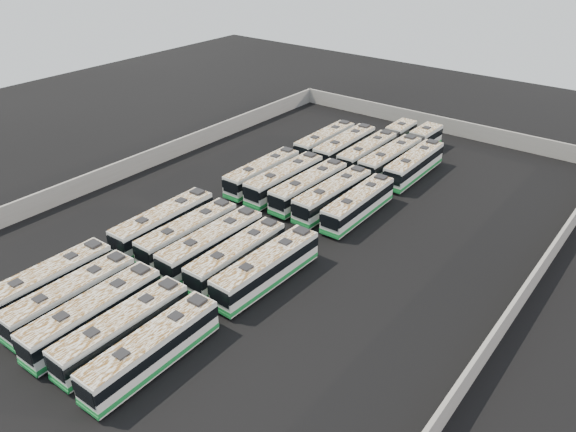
# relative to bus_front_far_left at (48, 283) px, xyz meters

# --- Properties ---
(ground) EXTENTS (140.00, 140.00, 0.00)m
(ground) POSITION_rel_bus_front_far_left_xyz_m (8.08, 19.11, -1.57)
(ground) COLOR black
(ground) RESTS_ON ground
(perimeter_wall) EXTENTS (45.20, 73.20, 2.20)m
(perimeter_wall) POSITION_rel_bus_front_far_left_xyz_m (8.08, 19.11, -0.47)
(perimeter_wall) COLOR gray
(perimeter_wall) RESTS_ON ground
(bus_front_far_left) EXTENTS (2.38, 10.91, 3.07)m
(bus_front_far_left) POSITION_rel_bus_front_far_left_xyz_m (0.00, 0.00, 0.00)
(bus_front_far_left) COLOR #B9BBB4
(bus_front_far_left) RESTS_ON ground
(bus_front_left) EXTENTS (2.46, 10.82, 3.04)m
(bus_front_left) POSITION_rel_bus_front_far_left_xyz_m (3.15, 0.04, -0.02)
(bus_front_left) COLOR #B9BBB4
(bus_front_left) RESTS_ON ground
(bus_front_center) EXTENTS (2.62, 11.19, 3.14)m
(bus_front_center) POSITION_rel_bus_front_far_left_xyz_m (6.29, -0.15, 0.04)
(bus_front_center) COLOR #B9BBB4
(bus_front_center) RESTS_ON ground
(bus_front_right) EXTENTS (2.38, 10.74, 3.02)m
(bus_front_right) POSITION_rel_bus_front_far_left_xyz_m (9.30, 0.11, -0.03)
(bus_front_right) COLOR #B9BBB4
(bus_front_right) RESTS_ON ground
(bus_front_far_right) EXTENTS (2.53, 10.84, 3.04)m
(bus_front_far_right) POSITION_rel_bus_front_far_left_xyz_m (12.56, 0.02, -0.02)
(bus_front_far_right) COLOR #B9BBB4
(bus_front_far_right) RESTS_ON ground
(bus_midfront_far_left) EXTENTS (2.62, 11.21, 3.14)m
(bus_midfront_far_left) POSITION_rel_bus_front_far_left_xyz_m (-0.07, 12.15, 0.04)
(bus_midfront_far_left) COLOR #B9BBB4
(bus_midfront_far_left) RESTS_ON ground
(bus_midfront_left) EXTENTS (2.35, 10.76, 3.02)m
(bus_midfront_left) POSITION_rel_bus_front_far_left_xyz_m (3.16, 12.25, -0.02)
(bus_midfront_left) COLOR #B9BBB4
(bus_midfront_left) RESTS_ON ground
(bus_midfront_center) EXTENTS (2.47, 11.13, 3.13)m
(bus_midfront_center) POSITION_rel_bus_front_far_left_xyz_m (6.28, 12.14, 0.03)
(bus_midfront_center) COLOR #B9BBB4
(bus_midfront_center) RESTS_ON ground
(bus_midfront_right) EXTENTS (2.40, 10.70, 3.00)m
(bus_midfront_right) POSITION_rel_bus_front_far_left_xyz_m (9.30, 12.12, -0.03)
(bus_midfront_right) COLOR #B9BBB4
(bus_midfront_right) RESTS_ON ground
(bus_midfront_far_right) EXTENTS (2.59, 11.24, 3.15)m
(bus_midfront_far_right) POSITION_rel_bus_front_far_left_xyz_m (12.51, 12.26, 0.04)
(bus_midfront_far_right) COLOR #B9BBB4
(bus_midfront_far_right) RESTS_ON ground
(bus_midback_far_left) EXTENTS (2.36, 10.82, 3.04)m
(bus_midback_far_left) POSITION_rel_bus_front_far_left_xyz_m (-0.04, 26.65, -0.01)
(bus_midback_far_left) COLOR #B9BBB4
(bus_midback_far_left) RESTS_ON ground
(bus_midback_left) EXTENTS (2.48, 11.15, 3.13)m
(bus_midback_left) POSITION_rel_bus_front_far_left_xyz_m (3.03, 26.77, 0.03)
(bus_midback_left) COLOR #B9BBB4
(bus_midback_left) RESTS_ON ground
(bus_midback_center) EXTENTS (2.54, 11.07, 3.11)m
(bus_midback_center) POSITION_rel_bus_front_far_left_xyz_m (6.25, 26.87, 0.02)
(bus_midback_center) COLOR #B9BBB4
(bus_midback_center) RESTS_ON ground
(bus_midback_right) EXTENTS (2.63, 11.12, 3.11)m
(bus_midback_right) POSITION_rel_bus_front_far_left_xyz_m (9.35, 26.81, 0.02)
(bus_midback_right) COLOR #B9BBB4
(bus_midback_right) RESTS_ON ground
(bus_midback_far_right) EXTENTS (2.42, 10.76, 3.02)m
(bus_midback_far_right) POSITION_rel_bus_front_far_left_xyz_m (12.46, 26.79, -0.02)
(bus_midback_far_right) COLOR #B9BBB4
(bus_midback_far_right) RESTS_ON ground
(bus_back_far_left) EXTENTS (2.36, 10.71, 3.01)m
(bus_back_far_left) POSITION_rel_bus_front_far_left_xyz_m (-0.00, 39.04, -0.03)
(bus_back_far_left) COLOR #B9BBB4
(bus_back_far_left) RESTS_ON ground
(bus_back_left) EXTENTS (2.60, 11.19, 3.14)m
(bus_back_left) POSITION_rel_bus_front_far_left_xyz_m (3.05, 38.97, 0.04)
(bus_back_left) COLOR #B9BBB4
(bus_back_left) RESTS_ON ground
(bus_back_center) EXTENTS (2.45, 16.65, 3.01)m
(bus_back_center) POSITION_rel_bus_front_far_left_xyz_m (6.22, 41.88, -0.03)
(bus_back_center) COLOR #B9BBB4
(bus_back_center) RESTS_ON ground
(bus_back_right) EXTENTS (2.70, 17.21, 3.11)m
(bus_back_right) POSITION_rel_bus_front_far_left_xyz_m (9.45, 41.99, 0.02)
(bus_back_right) COLOR #B9BBB4
(bus_back_right) RESTS_ON ground
(bus_back_far_right) EXTENTS (2.52, 11.14, 3.13)m
(bus_back_far_right) POSITION_rel_bus_front_far_left_xyz_m (12.43, 39.14, 0.03)
(bus_back_far_right) COLOR #B9BBB4
(bus_back_far_right) RESTS_ON ground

